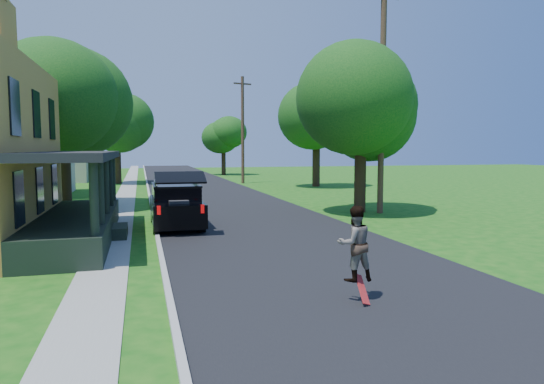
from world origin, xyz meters
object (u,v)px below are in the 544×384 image
object	(u,v)px
skateboarder	(355,243)
tree_right_near	(360,99)
black_suv	(176,205)
utility_pole_near	(382,96)

from	to	relation	value
skateboarder	tree_right_near	distance (m)	15.46
black_suv	tree_right_near	distance (m)	10.83
tree_right_near	utility_pole_near	size ratio (longest dim) A/B	0.77
black_suv	utility_pole_near	xyz separation A→B (m)	(10.20, 1.74, 4.89)
skateboarder	tree_right_near	xyz separation A→B (m)	(6.41, 13.33, 4.49)
utility_pole_near	skateboarder	bearing A→B (deg)	-129.10
tree_right_near	black_suv	bearing A→B (deg)	-165.24
black_suv	tree_right_near	world-z (taller)	tree_right_near
black_suv	skateboarder	xyz separation A→B (m)	(2.97, -10.86, 0.32)
skateboarder	tree_right_near	size ratio (longest dim) A/B	0.19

